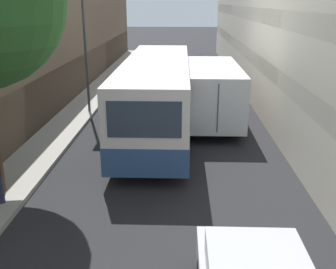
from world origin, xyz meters
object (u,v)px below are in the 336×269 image
(panel_van, at_px, (161,60))
(street_lamp, at_px, (82,3))
(box_truck, at_px, (210,87))
(bus, at_px, (157,95))

(panel_van, bearing_deg, street_lamp, -105.39)
(box_truck, height_order, panel_van, box_truck)
(box_truck, bearing_deg, panel_van, 104.63)
(box_truck, relative_size, panel_van, 1.96)
(street_lamp, bearing_deg, panel_van, 74.61)
(bus, distance_m, panel_van, 13.67)
(street_lamp, bearing_deg, bus, -36.90)
(bus, distance_m, box_truck, 3.44)
(box_truck, height_order, street_lamp, street_lamp)
(box_truck, xyz_separation_m, panel_van, (-2.93, 11.21, -0.34))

